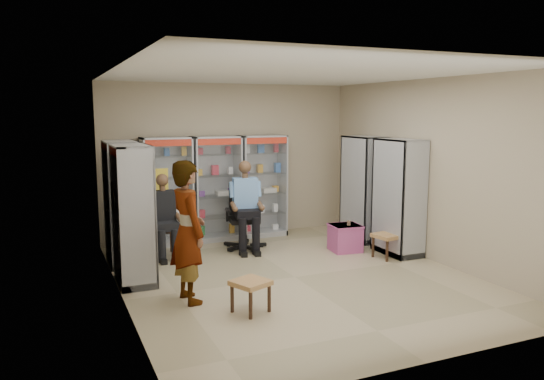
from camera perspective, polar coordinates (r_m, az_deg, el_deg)
name	(u,v)px	position (r m, az deg, el deg)	size (l,w,h in m)	color
floor	(295,277)	(8.07, 2.45, -9.34)	(6.00, 6.00, 0.00)	tan
room_shell	(295,146)	(7.70, 2.54, 4.76)	(5.02, 6.02, 3.01)	tan
cabinet_back_left	(167,191)	(9.96, -11.21, -0.16)	(0.90, 0.50, 2.00)	silver
cabinet_back_mid	(217,189)	(10.20, -5.99, 0.16)	(0.90, 0.50, 2.00)	#9D9FA3
cabinet_back_right	(262,186)	(10.52, -1.05, 0.45)	(0.90, 0.50, 2.00)	silver
cabinet_right_far	(363,189)	(10.28, 9.81, 0.15)	(0.50, 0.90, 2.00)	silver
cabinet_right_near	(399,197)	(9.39, 13.47, -0.74)	(0.50, 0.90, 2.00)	#A8ABAF
cabinet_left_far	(122,203)	(8.90, -15.79, -1.33)	(0.50, 0.90, 2.00)	#A0A4A7
cabinet_left_near	(133,215)	(7.83, -14.70, -2.60)	(0.50, 0.90, 2.00)	#B0B2B8
wooden_chair	(163,229)	(9.31, -11.66, -4.09)	(0.42, 0.42, 0.94)	black
seated_customer	(163,218)	(9.22, -11.64, -2.94)	(0.44, 0.60, 1.34)	black
office_chair	(244,216)	(9.58, -3.02, -2.84)	(0.64, 0.64, 1.18)	black
seated_shopkeeper	(245,208)	(9.51, -2.92, -1.94)	(0.49, 0.69, 1.50)	#6C8CD7
pink_trunk	(345,238)	(9.54, 7.88, -5.13)	(0.49, 0.47, 0.47)	#9D3F72
tea_glass	(349,223)	(9.45, 8.26, -3.49)	(0.07, 0.07, 0.09)	#5D1807
woven_stool_a	(387,246)	(9.23, 12.29, -5.90)	(0.41, 0.41, 0.41)	#B2754B
woven_stool_b	(251,296)	(6.68, -2.31, -11.34)	(0.40, 0.40, 0.40)	olive
standing_man	(188,232)	(6.93, -9.02, -4.46)	(0.68, 0.44, 1.85)	gray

